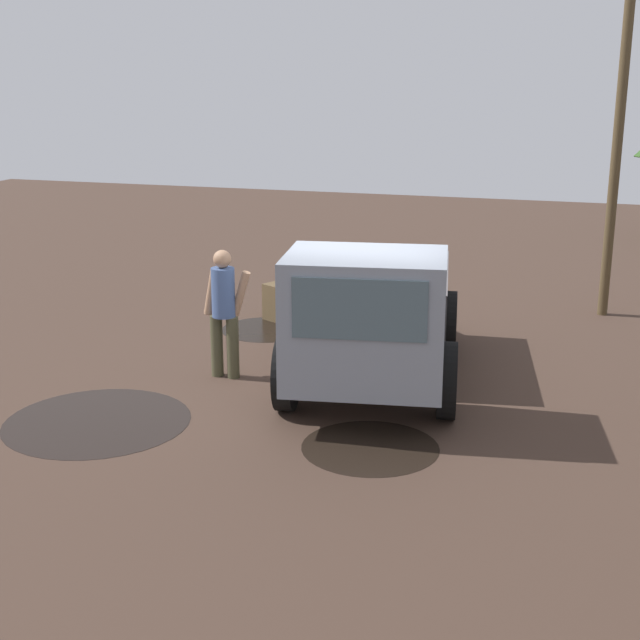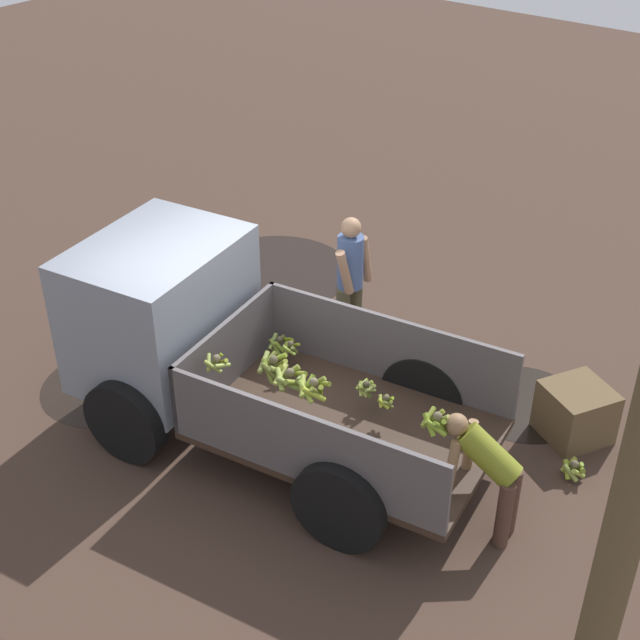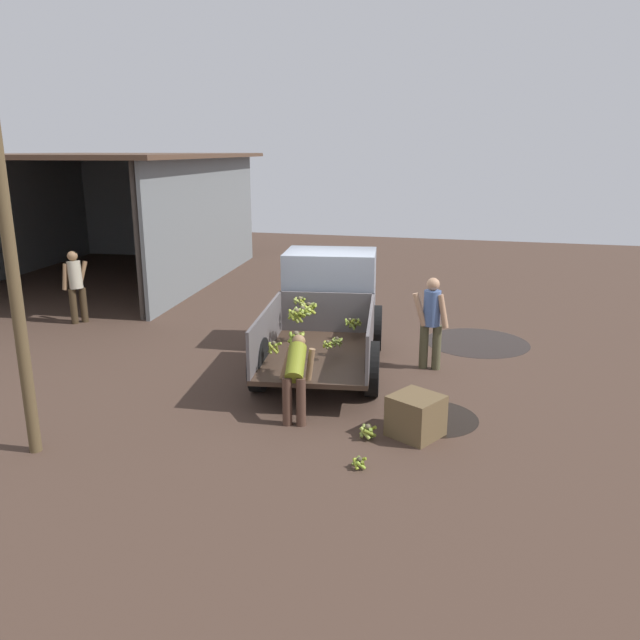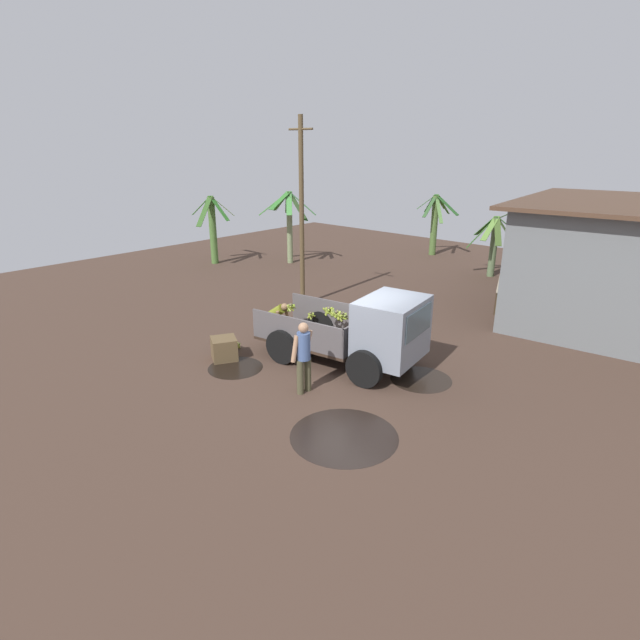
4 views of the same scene
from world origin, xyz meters
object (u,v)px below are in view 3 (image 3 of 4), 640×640
at_px(utility_pole, 4,206).
at_px(wooden_crate_0, 416,416).
at_px(person_bystander_near_shed, 76,283).
at_px(person_foreground_visitor, 431,319).
at_px(cargo_truck, 328,302).
at_px(banana_bunch_on_ground_0, 368,431).
at_px(banana_bunch_on_ground_1, 359,462).
at_px(person_worker_loading, 296,373).

height_order(utility_pole, wooden_crate_0, utility_pole).
bearing_deg(person_bystander_near_shed, person_foreground_visitor, -150.82).
relative_size(cargo_truck, utility_pole, 0.72).
bearing_deg(banana_bunch_on_ground_0, banana_bunch_on_ground_1, -176.04).
bearing_deg(utility_pole, wooden_crate_0, -69.67).
height_order(person_foreground_visitor, banana_bunch_on_ground_1, person_foreground_visitor).
bearing_deg(utility_pole, person_bystander_near_shed, 30.79).
relative_size(utility_pole, wooden_crate_0, 9.91).
height_order(person_worker_loading, wooden_crate_0, person_worker_loading).
xyz_separation_m(person_worker_loading, wooden_crate_0, (-0.10, -1.82, -0.44)).
bearing_deg(cargo_truck, person_bystander_near_shed, 75.24).
xyz_separation_m(person_foreground_visitor, wooden_crate_0, (-2.91, -0.08, -0.66)).
bearing_deg(person_worker_loading, person_bystander_near_shed, 50.09).
distance_m(person_foreground_visitor, banana_bunch_on_ground_1, 4.20).
height_order(banana_bunch_on_ground_0, wooden_crate_0, wooden_crate_0).
relative_size(person_foreground_visitor, banana_bunch_on_ground_1, 8.36).
relative_size(cargo_truck, person_bystander_near_shed, 2.70).
bearing_deg(banana_bunch_on_ground_0, wooden_crate_0, -65.41).
xyz_separation_m(utility_pole, person_worker_loading, (1.92, -3.11, -2.55)).
height_order(person_foreground_visitor, banana_bunch_on_ground_0, person_foreground_visitor).
height_order(cargo_truck, wooden_crate_0, cargo_truck).
height_order(person_worker_loading, banana_bunch_on_ground_0, person_worker_loading).
bearing_deg(person_bystander_near_shed, wooden_crate_0, -168.75).
relative_size(person_foreground_visitor, person_worker_loading, 1.40).
distance_m(banana_bunch_on_ground_0, wooden_crate_0, 0.73).
bearing_deg(person_foreground_visitor, wooden_crate_0, 5.11).
bearing_deg(wooden_crate_0, person_foreground_visitor, 1.57).
relative_size(person_worker_loading, wooden_crate_0, 1.91).
relative_size(person_bystander_near_shed, banana_bunch_on_ground_0, 6.30).
bearing_deg(person_foreground_visitor, banana_bunch_on_ground_1, -3.45).
distance_m(person_foreground_visitor, person_worker_loading, 3.31).
bearing_deg(utility_pole, cargo_truck, -28.16).
distance_m(person_bystander_near_shed, banana_bunch_on_ground_1, 9.44).
bearing_deg(person_bystander_near_shed, banana_bunch_on_ground_0, -172.24).
xyz_separation_m(utility_pole, wooden_crate_0, (1.83, -4.93, -2.99)).
bearing_deg(utility_pole, person_foreground_visitor, -45.67).
distance_m(cargo_truck, banana_bunch_on_ground_1, 4.88).
height_order(utility_pole, banana_bunch_on_ground_1, utility_pole).
relative_size(cargo_truck, wooden_crate_0, 7.10).
bearing_deg(wooden_crate_0, banana_bunch_on_ground_0, 114.59).
bearing_deg(banana_bunch_on_ground_1, banana_bunch_on_ground_0, 3.96).
bearing_deg(banana_bunch_on_ground_1, person_worker_loading, 44.40).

